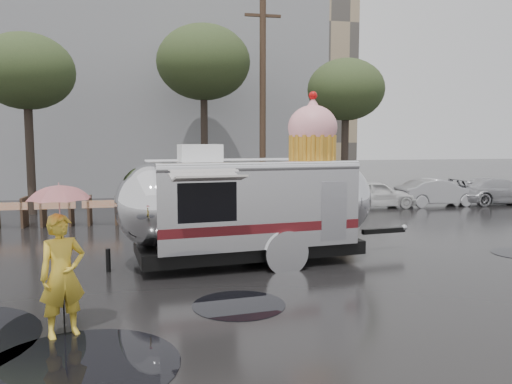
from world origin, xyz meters
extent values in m
plane|color=black|center=(0.00, 0.00, 0.00)|extent=(120.00, 120.00, 0.00)
cylinder|color=black|center=(-3.34, -1.37, 0.01)|extent=(2.61, 2.61, 0.01)
cylinder|color=black|center=(-0.90, 0.62, 0.01)|extent=(1.66, 1.66, 0.01)
cube|color=slate|center=(-4.00, 24.00, 6.50)|extent=(22.00, 12.00, 13.00)
cylinder|color=#473323|center=(2.50, 14.00, 4.50)|extent=(0.28, 0.28, 9.00)
cube|color=#473323|center=(2.50, 14.00, 8.30)|extent=(1.60, 0.12, 0.12)
cylinder|color=#382D26|center=(-7.00, 13.00, 2.93)|extent=(0.32, 0.32, 5.85)
ellipsoid|color=#2B3B1D|center=(-7.00, 13.00, 5.52)|extent=(3.64, 3.64, 2.86)
cylinder|color=#382D26|center=(0.00, 15.00, 3.38)|extent=(0.32, 0.32, 6.75)
ellipsoid|color=#2B3B1D|center=(0.00, 15.00, 6.38)|extent=(4.20, 4.20, 3.30)
cylinder|color=#382D26|center=(6.00, 13.00, 2.70)|extent=(0.32, 0.32, 5.40)
ellipsoid|color=#2B3B1D|center=(6.00, 13.00, 5.10)|extent=(3.36, 3.36, 2.64)
cube|color=#473323|center=(-6.60, 10.00, 0.50)|extent=(0.08, 0.80, 1.00)
cube|color=#E5590C|center=(-7.05, 9.62, 0.75)|extent=(1.30, 0.04, 0.25)
cube|color=#473323|center=(-6.00, 10.00, 0.50)|extent=(0.08, 0.80, 1.00)
cube|color=#473323|center=(-5.10, 10.00, 0.50)|extent=(0.08, 0.80, 1.00)
cube|color=#E5590C|center=(-5.55, 9.62, 0.75)|extent=(1.30, 0.04, 0.25)
cube|color=#473323|center=(-4.50, 10.00, 0.50)|extent=(0.08, 0.80, 1.00)
cube|color=#473323|center=(-3.60, 10.00, 0.50)|extent=(0.08, 0.80, 1.00)
cube|color=#E5590C|center=(-4.05, 9.62, 0.75)|extent=(1.30, 0.04, 0.25)
imported|color=silver|center=(7.00, 12.00, 0.70)|extent=(4.00, 1.80, 1.40)
imported|color=#B2B2B7|center=(10.00, 12.00, 0.70)|extent=(4.00, 1.80, 1.40)
imported|color=#B2B2B7|center=(13.00, 12.00, 0.72)|extent=(4.20, 1.80, 1.44)
cube|color=silver|center=(-0.13, 3.78, 1.46)|extent=(4.84, 2.91, 1.88)
ellipsoid|color=silver|center=(2.15, 4.03, 1.46)|extent=(1.83, 2.56, 1.88)
ellipsoid|color=silver|center=(-2.42, 3.52, 1.46)|extent=(1.83, 2.56, 1.88)
cube|color=black|center=(-0.13, 3.78, 0.37)|extent=(5.43, 2.66, 0.31)
cylinder|color=black|center=(0.51, 2.77, 0.37)|extent=(0.75, 0.31, 0.73)
cylinder|color=black|center=(0.26, 4.90, 0.37)|extent=(0.75, 0.31, 0.73)
cylinder|color=silver|center=(0.52, 2.62, 0.42)|extent=(1.01, 0.22, 1.00)
cube|color=black|center=(3.60, 4.20, 0.52)|extent=(1.26, 0.27, 0.13)
sphere|color=silver|center=(4.23, 4.27, 0.57)|extent=(0.18, 0.18, 0.17)
cylinder|color=black|center=(-3.35, 3.41, 0.26)|extent=(0.12, 0.12, 0.52)
cube|color=#4F1115|center=(0.00, 2.59, 0.99)|extent=(4.57, 0.55, 0.21)
cube|color=#4F1115|center=(-0.27, 4.97, 0.99)|extent=(4.57, 0.55, 0.21)
cube|color=black|center=(-1.24, 2.43, 1.62)|extent=(1.25, 0.17, 0.84)
cube|color=#B5ADA7|center=(-1.22, 2.18, 2.14)|extent=(1.51, 0.68, 0.15)
cube|color=silver|center=(1.66, 2.76, 1.31)|extent=(0.63, 0.10, 1.36)
cube|color=white|center=(-1.28, 3.65, 2.61)|extent=(1.01, 0.78, 0.40)
cylinder|color=gold|center=(1.53, 3.96, 2.72)|extent=(1.20, 1.20, 0.63)
ellipsoid|color=#FEA5A9|center=(1.53, 3.96, 3.22)|extent=(1.34, 1.34, 1.09)
cone|color=#FEA5A9|center=(1.53, 3.96, 3.76)|extent=(0.58, 0.58, 0.42)
sphere|color=red|center=(1.53, 3.96, 3.99)|extent=(0.23, 0.23, 0.21)
imported|color=gold|center=(-3.69, -0.21, 0.92)|extent=(0.79, 0.69, 1.84)
imported|color=pink|center=(-3.69, -0.21, 1.92)|extent=(1.10, 1.10, 0.75)
cylinder|color=black|center=(-3.69, -0.21, 0.83)|extent=(0.02, 0.02, 1.65)
camera|label=1|loc=(-2.36, -7.83, 2.91)|focal=35.00mm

